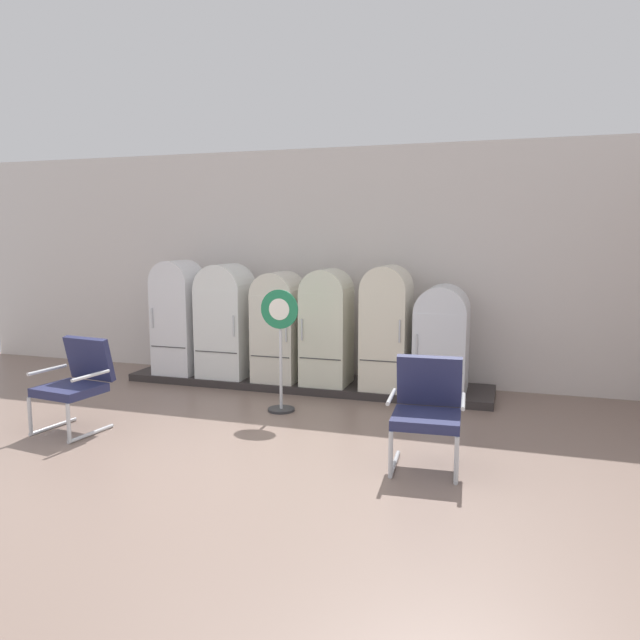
# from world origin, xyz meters

# --- Properties ---
(ground) EXTENTS (12.00, 10.00, 0.05)m
(ground) POSITION_xyz_m (0.00, 0.00, -0.03)
(ground) COLOR #81695E
(back_wall) EXTENTS (11.76, 0.12, 3.28)m
(back_wall) POSITION_xyz_m (0.00, 3.66, 1.65)
(back_wall) COLOR silver
(back_wall) RESTS_ON ground
(display_plinth) EXTENTS (5.03, 0.95, 0.10)m
(display_plinth) POSITION_xyz_m (0.00, 3.02, 0.05)
(display_plinth) COLOR #302A2A
(display_plinth) RESTS_ON ground
(refrigerator_0) EXTENTS (0.59, 0.61, 1.62)m
(refrigerator_0) POSITION_xyz_m (-1.87, 2.88, 0.96)
(refrigerator_0) COLOR white
(refrigerator_0) RESTS_ON display_plinth
(refrigerator_1) EXTENTS (0.68, 0.65, 1.58)m
(refrigerator_1) POSITION_xyz_m (-1.14, 2.90, 0.94)
(refrigerator_1) COLOR white
(refrigerator_1) RESTS_ON display_plinth
(refrigerator_2) EXTENTS (0.59, 0.67, 1.48)m
(refrigerator_2) POSITION_xyz_m (-0.34, 2.91, 0.89)
(refrigerator_2) COLOR silver
(refrigerator_2) RESTS_ON display_plinth
(refrigerator_3) EXTENTS (0.60, 0.62, 1.53)m
(refrigerator_3) POSITION_xyz_m (0.35, 2.89, 0.92)
(refrigerator_3) COLOR silver
(refrigerator_3) RESTS_ON display_plinth
(refrigerator_4) EXTENTS (0.58, 0.68, 1.59)m
(refrigerator_4) POSITION_xyz_m (1.14, 2.92, 0.95)
(refrigerator_4) COLOR silver
(refrigerator_4) RESTS_ON display_plinth
(refrigerator_5) EXTENTS (0.64, 0.72, 1.35)m
(refrigerator_5) POSITION_xyz_m (1.85, 2.94, 0.81)
(refrigerator_5) COLOR white
(refrigerator_5) RESTS_ON display_plinth
(armchair_left) EXTENTS (0.72, 0.74, 0.98)m
(armchair_left) POSITION_xyz_m (-1.72, 0.53, 0.54)
(armchair_left) COLOR silver
(armchair_left) RESTS_ON ground
(armchair_right) EXTENTS (0.69, 0.71, 0.98)m
(armchair_right) POSITION_xyz_m (1.98, 0.64, 0.54)
(armchair_right) COLOR silver
(armchair_right) RESTS_ON ground
(sign_stand) EXTENTS (0.46, 0.32, 1.45)m
(sign_stand) POSITION_xyz_m (0.11, 1.82, 0.71)
(sign_stand) COLOR #2D2D30
(sign_stand) RESTS_ON ground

